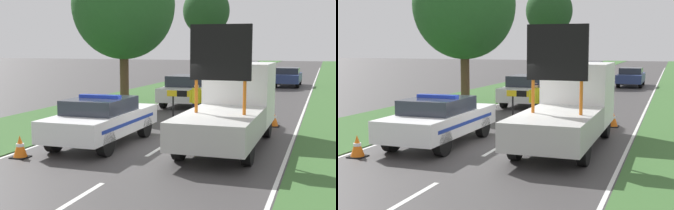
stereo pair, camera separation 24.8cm
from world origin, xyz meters
TOP-DOWN VIEW (x-y plane):
  - ground_plane at (0.00, 0.00)m, footprint 160.00×160.00m
  - lane_markings at (0.00, 17.58)m, footprint 7.31×71.09m
  - grass_verge_left at (-5.91, 20.00)m, footprint 4.42×120.00m
  - police_car at (-1.85, -0.14)m, footprint 1.86×4.66m
  - work_truck at (1.85, 1.34)m, footprint 2.04×6.14m
  - road_barrier at (-0.29, 5.11)m, footprint 2.55×0.08m
  - police_officer at (-0.18, 4.55)m, footprint 0.56×0.36m
  - pedestrian_civilian at (0.69, 4.20)m, footprint 0.62×0.40m
  - traffic_cone_near_police at (2.38, 5.89)m, footprint 0.45×0.45m
  - traffic_cone_centre_front at (-3.15, -2.42)m, footprint 0.44×0.44m
  - traffic_cone_near_truck at (2.73, 4.72)m, footprint 0.45×0.45m
  - queued_car_van_white at (-2.04, 9.66)m, footprint 1.90×4.35m
  - queued_car_wagon_maroon at (-1.90, 16.72)m, footprint 1.93×4.12m
  - queued_car_hatch_blue at (1.83, 22.68)m, footprint 1.77×4.45m
  - queued_car_sedan_black at (-2.09, 28.90)m, footprint 1.94×4.59m
  - roadside_tree_near_left at (-4.70, 23.76)m, footprint 3.69×3.69m
  - roadside_tree_near_right at (-4.72, 7.92)m, footprint 4.89×4.89m

SIDE VIEW (x-z plane):
  - ground_plane at x=0.00m, z-range 0.00..0.00m
  - lane_markings at x=0.00m, z-range 0.00..0.01m
  - grass_verge_left at x=-5.91m, z-range 0.00..0.03m
  - traffic_cone_centre_front at x=-3.15m, z-range 0.00..0.60m
  - traffic_cone_near_truck at x=2.73m, z-range 0.00..0.62m
  - traffic_cone_near_police at x=2.38m, z-range 0.00..0.62m
  - queued_car_hatch_blue at x=1.83m, z-range 0.03..1.41m
  - queued_car_wagon_maroon at x=-1.90m, z-range 0.04..1.44m
  - police_car at x=-1.85m, z-range 0.01..1.53m
  - queued_car_van_white at x=-2.04m, z-range 0.02..1.53m
  - queued_car_sedan_black at x=-2.09m, z-range 0.05..1.63m
  - police_officer at x=-0.18m, z-range 0.15..1.71m
  - road_barrier at x=-0.29m, z-range 0.38..1.56m
  - pedestrian_civilian at x=0.69m, z-range 0.15..1.89m
  - work_truck at x=1.85m, z-range -0.60..2.95m
  - roadside_tree_near_right at x=-4.72m, z-range 1.15..8.61m
  - roadside_tree_near_left at x=-4.70m, z-range 1.84..9.47m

